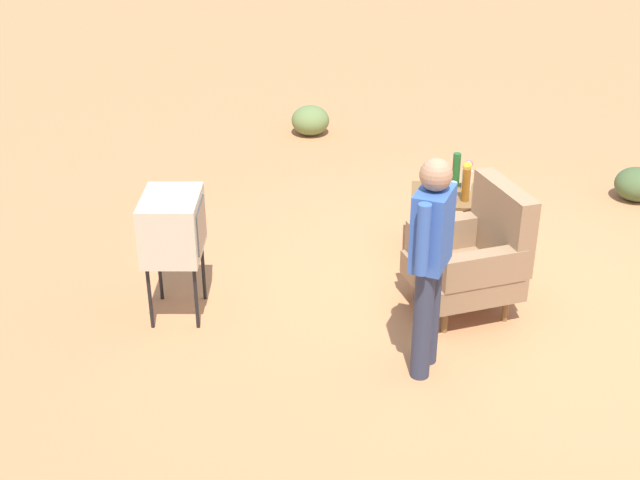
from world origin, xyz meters
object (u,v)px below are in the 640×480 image
object	(u,v)px
tv_on_stand	(173,226)
bottle_wine_green	(456,170)
armchair	(475,254)
person_standing	(431,255)
soda_can_red	(427,193)
flower_vase	(467,174)
bottle_short_clear	(453,193)
bottle_tall_amber	(466,185)
side_table	(442,203)

from	to	relation	value
tv_on_stand	bottle_wine_green	bearing A→B (deg)	122.99
armchair	person_standing	xyz separation A→B (m)	(0.89, -0.39, 0.44)
tv_on_stand	soda_can_red	distance (m)	2.28
soda_can_red	flower_vase	world-z (taller)	flower_vase
person_standing	flower_vase	distance (m)	2.01
bottle_short_clear	bottle_wine_green	bearing A→B (deg)	173.75
tv_on_stand	bottle_wine_green	xyz separation A→B (m)	(-1.45, 2.23, -0.03)
person_standing	flower_vase	world-z (taller)	person_standing
tv_on_stand	bottle_tall_amber	world-z (taller)	tv_on_stand
tv_on_stand	bottle_wine_green	distance (m)	2.66
flower_vase	soda_can_red	bearing A→B (deg)	-53.51
tv_on_stand	bottle_tall_amber	xyz separation A→B (m)	(-1.14, 2.31, -0.04)
soda_can_red	side_table	bearing A→B (deg)	130.04
armchair	flower_vase	world-z (taller)	armchair
tv_on_stand	bottle_short_clear	bearing A→B (deg)	116.02
side_table	flower_vase	bearing A→B (deg)	123.78
tv_on_stand	bottle_wine_green	size ratio (longest dim) A/B	3.22
tv_on_stand	bottle_short_clear	xyz separation A→B (m)	(-1.07, 2.19, -0.09)
armchair	flower_vase	distance (m)	1.10
soda_can_red	bottle_tall_amber	bearing A→B (deg)	90.65
person_standing	soda_can_red	bearing A→B (deg)	179.78
side_table	tv_on_stand	distance (m)	2.48
armchair	bottle_short_clear	distance (m)	0.78
flower_vase	side_table	bearing A→B (deg)	-56.22
side_table	bottle_wine_green	bearing A→B (deg)	149.54
person_standing	soda_can_red	size ratio (longest dim) A/B	13.44
side_table	flower_vase	size ratio (longest dim) A/B	2.25
bottle_wine_green	bottle_tall_amber	world-z (taller)	bottle_wine_green
bottle_short_clear	bottle_tall_amber	distance (m)	0.14
bottle_short_clear	bottle_wine_green	size ratio (longest dim) A/B	0.62
side_table	bottle_wine_green	world-z (taller)	bottle_wine_green
bottle_short_clear	flower_vase	bearing A→B (deg)	157.18
armchair	side_table	bearing A→B (deg)	-165.66
tv_on_stand	flower_vase	xyz separation A→B (m)	(-1.40, 2.33, -0.04)
bottle_wine_green	soda_can_red	bearing A→B (deg)	-39.55
bottle_tall_amber	side_table	bearing A→B (deg)	-122.90
side_table	bottle_tall_amber	world-z (taller)	bottle_tall_amber
soda_can_red	bottle_wine_green	size ratio (longest dim) A/B	0.38
armchair	bottle_tall_amber	size ratio (longest dim) A/B	3.53
tv_on_stand	flower_vase	distance (m)	2.72
armchair	bottle_short_clear	bearing A→B (deg)	-167.20
person_standing	soda_can_red	world-z (taller)	person_standing
bottle_wine_green	flower_vase	bearing A→B (deg)	62.89
armchair	flower_vase	xyz separation A→B (m)	(-1.07, -0.03, 0.25)
side_table	soda_can_red	size ratio (longest dim) A/B	4.89
side_table	bottle_tall_amber	distance (m)	0.32
flower_vase	bottle_tall_amber	bearing A→B (deg)	-5.11
person_standing	side_table	bearing A→B (deg)	175.18
soda_can_red	flower_vase	distance (m)	0.45
tv_on_stand	soda_can_red	size ratio (longest dim) A/B	8.44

